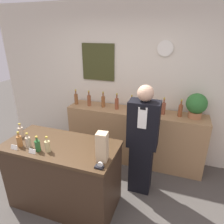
# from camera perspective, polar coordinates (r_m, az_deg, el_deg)

# --- Properties ---
(back_wall) EXTENTS (5.20, 0.09, 2.70)m
(back_wall) POSITION_cam_1_polar(r_m,az_deg,el_deg) (3.58, 4.11, 8.05)
(back_wall) COLOR beige
(back_wall) RESTS_ON ground_plane
(back_shelf) EXTENTS (2.35, 0.45, 0.97)m
(back_shelf) POSITION_cam_1_polar(r_m,az_deg,el_deg) (3.59, 6.21, -6.91)
(back_shelf) COLOR #9E754C
(back_shelf) RESTS_ON ground_plane
(display_counter) EXTENTS (1.43, 0.70, 0.93)m
(display_counter) POSITION_cam_1_polar(r_m,az_deg,el_deg) (2.84, -13.64, -17.02)
(display_counter) COLOR #382619
(display_counter) RESTS_ON ground_plane
(shopkeeper) EXTENTS (0.41, 0.26, 1.61)m
(shopkeeper) POSITION_cam_1_polar(r_m,az_deg,el_deg) (2.82, 8.65, -8.47)
(shopkeeper) COLOR black
(shopkeeper) RESTS_ON ground_plane
(potted_plant) EXTENTS (0.31, 0.31, 0.39)m
(potted_plant) POSITION_cam_1_polar(r_m,az_deg,el_deg) (3.29, 22.98, 1.91)
(potted_plant) COLOR #B27047
(potted_plant) RESTS_ON back_shelf
(paper_bag) EXTENTS (0.12, 0.12, 0.33)m
(paper_bag) POSITION_cam_1_polar(r_m,az_deg,el_deg) (2.15, -2.84, -9.89)
(paper_bag) COLOR tan
(paper_bag) RESTS_ON display_counter
(tape_dispenser) EXTENTS (0.09, 0.06, 0.07)m
(tape_dispenser) POSITION_cam_1_polar(r_m,az_deg,el_deg) (2.12, -3.57, -15.16)
(tape_dispenser) COLOR black
(tape_dispenser) RESTS_ON display_counter
(price_card_left) EXTENTS (0.09, 0.02, 0.06)m
(price_card_left) POSITION_cam_1_polar(r_m,az_deg,el_deg) (2.66, -26.18, -9.04)
(price_card_left) COLOR white
(price_card_left) RESTS_ON display_counter
(price_card_right) EXTENTS (0.09, 0.02, 0.06)m
(price_card_right) POSITION_cam_1_polar(r_m,az_deg,el_deg) (2.49, -21.85, -10.39)
(price_card_right) COLOR white
(price_card_right) RESTS_ON display_counter
(counter_bottle_0) EXTENTS (0.06, 0.06, 0.19)m
(counter_bottle_0) POSITION_cam_1_polar(r_m,az_deg,el_deg) (2.89, -24.61, -5.17)
(counter_bottle_0) COLOR tan
(counter_bottle_0) RESTS_ON display_counter
(counter_bottle_1) EXTENTS (0.06, 0.06, 0.19)m
(counter_bottle_1) POSITION_cam_1_polar(r_m,az_deg,el_deg) (2.68, -24.93, -7.47)
(counter_bottle_1) COLOR #9D6533
(counter_bottle_1) RESTS_ON display_counter
(counter_bottle_2) EXTENTS (0.06, 0.06, 0.19)m
(counter_bottle_2) POSITION_cam_1_polar(r_m,az_deg,el_deg) (2.61, -22.82, -7.91)
(counter_bottle_2) COLOR tan
(counter_bottle_2) RESTS_ON display_counter
(counter_bottle_3) EXTENTS (0.06, 0.06, 0.19)m
(counter_bottle_3) POSITION_cam_1_polar(r_m,az_deg,el_deg) (2.50, -20.47, -8.94)
(counter_bottle_3) COLOR #25592A
(counter_bottle_3) RESTS_ON display_counter
(counter_bottle_4) EXTENTS (0.06, 0.06, 0.19)m
(counter_bottle_4) POSITION_cam_1_polar(r_m,az_deg,el_deg) (2.45, -17.94, -9.18)
(counter_bottle_4) COLOR tan
(counter_bottle_4) RESTS_ON display_counter
(shelf_bottle_0) EXTENTS (0.07, 0.07, 0.28)m
(shelf_bottle_0) POSITION_cam_1_polar(r_m,az_deg,el_deg) (3.70, -10.21, 3.77)
(shelf_bottle_0) COLOR brown
(shelf_bottle_0) RESTS_ON back_shelf
(shelf_bottle_1) EXTENTS (0.07, 0.07, 0.28)m
(shelf_bottle_1) POSITION_cam_1_polar(r_m,az_deg,el_deg) (3.59, -6.57, 3.39)
(shelf_bottle_1) COLOR brown
(shelf_bottle_1) RESTS_ON back_shelf
(shelf_bottle_2) EXTENTS (0.07, 0.07, 0.28)m
(shelf_bottle_2) POSITION_cam_1_polar(r_m,az_deg,el_deg) (3.52, -2.53, 3.11)
(shelf_bottle_2) COLOR brown
(shelf_bottle_2) RESTS_ON back_shelf
(shelf_bottle_3) EXTENTS (0.07, 0.07, 0.28)m
(shelf_bottle_3) POSITION_cam_1_polar(r_m,az_deg,el_deg) (3.41, 1.36, 2.50)
(shelf_bottle_3) COLOR brown
(shelf_bottle_3) RESTS_ON back_shelf
(shelf_bottle_4) EXTENTS (0.07, 0.07, 0.28)m
(shelf_bottle_4) POSITION_cam_1_polar(r_m,az_deg,el_deg) (3.34, 5.58, 1.98)
(shelf_bottle_4) COLOR brown
(shelf_bottle_4) RESTS_ON back_shelf
(shelf_bottle_5) EXTENTS (0.07, 0.07, 0.28)m
(shelf_bottle_5) POSITION_cam_1_polar(r_m,az_deg,el_deg) (3.31, 9.99, 1.51)
(shelf_bottle_5) COLOR brown
(shelf_bottle_5) RESTS_ON back_shelf
(shelf_bottle_6) EXTENTS (0.07, 0.07, 0.28)m
(shelf_bottle_6) POSITION_cam_1_polar(r_m,az_deg,el_deg) (3.30, 14.48, 1.11)
(shelf_bottle_6) COLOR brown
(shelf_bottle_6) RESTS_ON back_shelf
(shelf_bottle_7) EXTENTS (0.07, 0.07, 0.28)m
(shelf_bottle_7) POSITION_cam_1_polar(r_m,az_deg,el_deg) (3.29, 18.94, 0.51)
(shelf_bottle_7) COLOR brown
(shelf_bottle_7) RESTS_ON back_shelf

